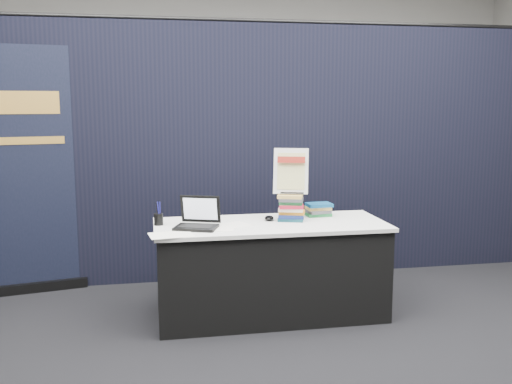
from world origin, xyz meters
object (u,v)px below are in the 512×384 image
(book_stack_short, at_px, (319,209))
(pullup_banner, at_px, (28,186))
(stacking_chair, at_px, (311,250))
(laptop, at_px, (196,220))
(book_stack_tall, at_px, (291,207))
(display_table, at_px, (270,269))
(info_sign, at_px, (291,172))

(book_stack_short, distance_m, pullup_banner, 2.54)
(pullup_banner, xyz_separation_m, stacking_chair, (2.38, -0.68, -0.52))
(laptop, relative_size, pullup_banner, 0.17)
(book_stack_tall, xyz_separation_m, pullup_banner, (-2.15, 0.89, 0.11))
(display_table, bearing_deg, stacking_chair, 33.05)
(pullup_banner, bearing_deg, stacking_chair, -26.94)
(laptop, bearing_deg, info_sign, 32.00)
(book_stack_short, height_order, pullup_banner, pullup_banner)
(info_sign, height_order, stacking_chair, info_sign)
(stacking_chair, bearing_deg, book_stack_short, -46.48)
(book_stack_short, relative_size, stacking_chair, 0.25)
(laptop, xyz_separation_m, book_stack_tall, (0.77, 0.13, 0.05))
(book_stack_short, height_order, info_sign, info_sign)
(laptop, xyz_separation_m, book_stack_short, (1.04, 0.27, -0.00))
(display_table, distance_m, laptop, 0.73)
(display_table, bearing_deg, book_stack_short, 24.01)
(info_sign, bearing_deg, laptop, -151.18)
(info_sign, distance_m, stacking_chair, 0.75)
(display_table, relative_size, book_stack_short, 8.93)
(display_table, bearing_deg, pullup_banner, 154.31)
(laptop, distance_m, stacking_chair, 1.12)
(book_stack_tall, relative_size, book_stack_short, 1.10)
(display_table, xyz_separation_m, info_sign, (0.18, 0.09, 0.76))
(book_stack_tall, bearing_deg, pullup_banner, 157.60)
(laptop, xyz_separation_m, pullup_banner, (-1.38, 1.02, 0.15))
(stacking_chair, bearing_deg, laptop, -146.27)
(laptop, distance_m, info_sign, 0.86)
(laptop, distance_m, pullup_banner, 1.72)
(laptop, bearing_deg, book_stack_tall, 29.81)
(book_stack_short, bearing_deg, pullup_banner, 162.83)
(book_stack_tall, distance_m, stacking_chair, 0.52)
(pullup_banner, bearing_deg, display_table, -36.72)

